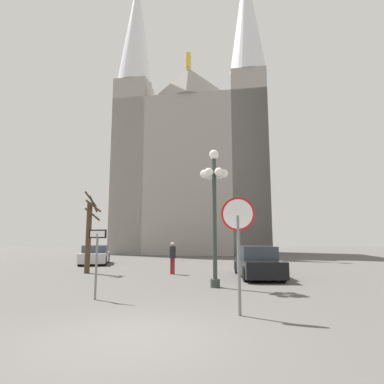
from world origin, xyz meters
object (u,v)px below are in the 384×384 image
(parked_car_near_black, at_px, (257,262))
(bare_tree, at_px, (89,234))
(parked_car_far_silver, at_px, (95,255))
(cathedral, at_px, (193,159))
(one_way_arrow_sign, at_px, (97,254))
(pedestrian_walking, at_px, (173,255))
(stop_sign, at_px, (238,231))
(street_lamp, at_px, (214,193))

(parked_car_near_black, bearing_deg, bare_tree, 175.64)
(parked_car_far_silver, bearing_deg, cathedral, 70.41)
(one_way_arrow_sign, height_order, pedestrian_walking, one_way_arrow_sign)
(cathedral, bearing_deg, bare_tree, -99.35)
(cathedral, relative_size, parked_car_near_black, 7.56)
(parked_car_far_silver, distance_m, pedestrian_walking, 8.63)
(one_way_arrow_sign, height_order, parked_car_near_black, one_way_arrow_sign)
(one_way_arrow_sign, height_order, parked_car_far_silver, one_way_arrow_sign)
(stop_sign, relative_size, parked_car_near_black, 0.60)
(bare_tree, bearing_deg, parked_car_far_silver, 109.32)
(stop_sign, distance_m, pedestrian_walking, 8.94)
(cathedral, relative_size, stop_sign, 12.51)
(stop_sign, height_order, one_way_arrow_sign, stop_sign)
(stop_sign, relative_size, parked_car_far_silver, 0.66)
(one_way_arrow_sign, bearing_deg, cathedral, 89.64)
(parked_car_near_black, relative_size, parked_car_far_silver, 1.08)
(one_way_arrow_sign, height_order, bare_tree, bare_tree)
(parked_car_far_silver, bearing_deg, parked_car_near_black, -30.67)
(parked_car_far_silver, bearing_deg, street_lamp, -47.76)
(parked_car_near_black, distance_m, parked_car_far_silver, 12.45)
(bare_tree, relative_size, parked_car_far_silver, 0.99)
(cathedral, bearing_deg, one_way_arrow_sign, -90.36)
(cathedral, distance_m, parked_car_near_black, 24.73)
(stop_sign, xyz_separation_m, street_lamp, (-0.72, 4.29, 1.54))
(stop_sign, bearing_deg, street_lamp, 99.57)
(parked_car_near_black, bearing_deg, stop_sign, -98.66)
(stop_sign, bearing_deg, bare_tree, 132.22)
(one_way_arrow_sign, xyz_separation_m, pedestrian_walking, (1.23, 6.79, -0.38))
(one_way_arrow_sign, relative_size, street_lamp, 0.39)
(cathedral, distance_m, one_way_arrow_sign, 29.53)
(street_lamp, height_order, parked_car_far_silver, street_lamp)
(cathedral, height_order, bare_tree, cathedral)
(street_lamp, bearing_deg, parked_car_near_black, 60.64)
(street_lamp, height_order, pedestrian_walking, street_lamp)
(one_way_arrow_sign, bearing_deg, street_lamp, 37.79)
(street_lamp, xyz_separation_m, parked_car_far_silver, (-8.82, 9.71, -2.94))
(parked_car_far_silver, bearing_deg, pedestrian_walking, -40.99)
(pedestrian_walking, bearing_deg, parked_car_far_silver, 139.01)
(cathedral, height_order, stop_sign, cathedral)
(pedestrian_walking, bearing_deg, parked_car_near_black, -9.38)
(one_way_arrow_sign, bearing_deg, pedestrian_walking, 79.75)
(parked_car_far_silver, bearing_deg, bare_tree, -70.68)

